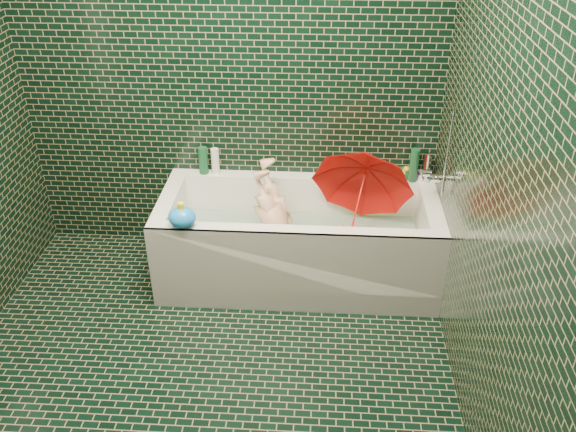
# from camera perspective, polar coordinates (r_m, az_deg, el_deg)

# --- Properties ---
(floor) EXTENTS (2.80, 2.80, 0.00)m
(floor) POSITION_cam_1_polar(r_m,az_deg,el_deg) (3.26, -8.22, -15.93)
(floor) COLOR black
(floor) RESTS_ON ground
(wall_back) EXTENTS (2.80, 0.00, 2.80)m
(wall_back) POSITION_cam_1_polar(r_m,az_deg,el_deg) (3.77, -5.64, 13.81)
(wall_back) COLOR black
(wall_back) RESTS_ON floor
(wall_right) EXTENTS (0.00, 2.80, 2.80)m
(wall_right) POSITION_cam_1_polar(r_m,az_deg,el_deg) (2.53, 19.63, 2.94)
(wall_right) COLOR black
(wall_right) RESTS_ON floor
(bathtub) EXTENTS (1.70, 0.75, 0.55)m
(bathtub) POSITION_cam_1_polar(r_m,az_deg,el_deg) (3.83, 0.96, -3.07)
(bathtub) COLOR white
(bathtub) RESTS_ON floor
(bath_mat) EXTENTS (1.35, 0.47, 0.01)m
(bath_mat) POSITION_cam_1_polar(r_m,az_deg,el_deg) (3.88, 0.97, -3.60)
(bath_mat) COLOR green
(bath_mat) RESTS_ON bathtub
(water) EXTENTS (1.48, 0.53, 0.00)m
(water) POSITION_cam_1_polar(r_m,az_deg,el_deg) (3.80, 0.99, -1.82)
(water) COLOR silver
(water) RESTS_ON bathtub
(faucet) EXTENTS (0.18, 0.19, 0.55)m
(faucet) POSITION_cam_1_polar(r_m,az_deg,el_deg) (3.61, 14.08, 4.00)
(faucet) COLOR silver
(faucet) RESTS_ON wall_right
(child) EXTENTS (0.98, 0.51, 0.42)m
(child) POSITION_cam_1_polar(r_m,az_deg,el_deg) (3.82, -0.79, -1.46)
(child) COLOR #ECB694
(child) RESTS_ON bathtub
(umbrella) EXTENTS (0.85, 0.88, 0.87)m
(umbrella) POSITION_cam_1_polar(r_m,az_deg,el_deg) (3.67, 6.68, 1.70)
(umbrella) COLOR red
(umbrella) RESTS_ON bathtub
(soap_bottle_a) EXTENTS (0.13, 0.13, 0.25)m
(soap_bottle_a) POSITION_cam_1_polar(r_m,az_deg,el_deg) (3.98, 12.82, 3.15)
(soap_bottle_a) COLOR white
(soap_bottle_a) RESTS_ON bathtub
(soap_bottle_b) EXTENTS (0.09, 0.09, 0.18)m
(soap_bottle_b) POSITION_cam_1_polar(r_m,az_deg,el_deg) (3.98, 12.34, 3.28)
(soap_bottle_b) COLOR #5A207B
(soap_bottle_b) RESTS_ON bathtub
(soap_bottle_c) EXTENTS (0.15, 0.15, 0.17)m
(soap_bottle_c) POSITION_cam_1_polar(r_m,az_deg,el_deg) (3.96, 10.90, 3.30)
(soap_bottle_c) COLOR #154C2A
(soap_bottle_c) RESTS_ON bathtub
(bottle_right_tall) EXTENTS (0.07, 0.07, 0.22)m
(bottle_right_tall) POSITION_cam_1_polar(r_m,az_deg,el_deg) (3.92, 11.70, 4.68)
(bottle_right_tall) COLOR #154C2A
(bottle_right_tall) RESTS_ON bathtub
(bottle_right_pump) EXTENTS (0.06, 0.06, 0.19)m
(bottle_right_pump) POSITION_cam_1_polar(r_m,az_deg,el_deg) (3.94, 12.84, 4.43)
(bottle_right_pump) COLOR silver
(bottle_right_pump) RESTS_ON bathtub
(bottle_left_tall) EXTENTS (0.08, 0.08, 0.18)m
(bottle_left_tall) POSITION_cam_1_polar(r_m,az_deg,el_deg) (3.98, -7.93, 5.17)
(bottle_left_tall) COLOR #154C2A
(bottle_left_tall) RESTS_ON bathtub
(bottle_left_short) EXTENTS (0.06, 0.06, 0.17)m
(bottle_left_short) POSITION_cam_1_polar(r_m,az_deg,el_deg) (3.98, -6.82, 5.14)
(bottle_left_short) COLOR white
(bottle_left_short) RESTS_ON bathtub
(rubber_duck) EXTENTS (0.10, 0.07, 0.08)m
(rubber_duck) POSITION_cam_1_polar(r_m,az_deg,el_deg) (3.97, 10.63, 4.00)
(rubber_duck) COLOR yellow
(rubber_duck) RESTS_ON bathtub
(bath_toy) EXTENTS (0.18, 0.16, 0.15)m
(bath_toy) POSITION_cam_1_polar(r_m,az_deg,el_deg) (3.42, -9.88, -0.11)
(bath_toy) COLOR #1A7FED
(bath_toy) RESTS_ON bathtub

